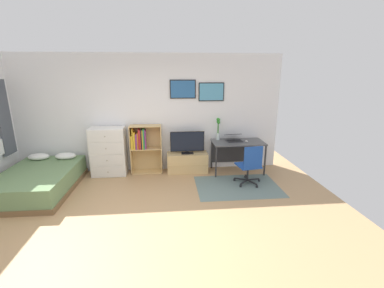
{
  "coord_description": "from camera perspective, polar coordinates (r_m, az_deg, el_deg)",
  "views": [
    {
      "loc": [
        0.41,
        -3.65,
        2.29
      ],
      "look_at": [
        0.9,
        1.5,
        0.86
      ],
      "focal_mm": 24.44,
      "sensor_mm": 36.0,
      "label": 1
    }
  ],
  "objects": [
    {
      "name": "ground_plane",
      "position": [
        4.33,
        -10.42,
        -16.79
      ],
      "size": [
        7.2,
        7.2,
        0.0
      ],
      "primitive_type": "plane",
      "color": "tan"
    },
    {
      "name": "wall_back_with_posters",
      "position": [
        6.17,
        -9.08,
        6.54
      ],
      "size": [
        6.12,
        0.09,
        2.7
      ],
      "color": "white",
      "rests_on": "ground_plane"
    },
    {
      "name": "area_rug",
      "position": [
        5.57,
        9.89,
        -9.06
      ],
      "size": [
        1.7,
        1.2,
        0.01
      ],
      "primitive_type": "cube",
      "color": "slate",
      "rests_on": "ground_plane"
    },
    {
      "name": "bed",
      "position": [
        6.03,
        -30.37,
        -6.85
      ],
      "size": [
        1.32,
        1.96,
        0.56
      ],
      "rotation": [
        0.0,
        0.0,
        -0.01
      ],
      "color": "brown",
      "rests_on": "ground_plane"
    },
    {
      "name": "dresser",
      "position": [
        6.21,
        -17.74,
        -1.59
      ],
      "size": [
        0.76,
        0.46,
        1.1
      ],
      "color": "white",
      "rests_on": "ground_plane"
    },
    {
      "name": "bookshelf",
      "position": [
        6.12,
        -10.61,
        -0.22
      ],
      "size": [
        0.71,
        0.3,
        1.13
      ],
      "color": "tan",
      "rests_on": "ground_plane"
    },
    {
      "name": "tv_stand",
      "position": [
        6.2,
        -1.02,
        -4.03
      ],
      "size": [
        0.94,
        0.41,
        0.45
      ],
      "color": "tan",
      "rests_on": "ground_plane"
    },
    {
      "name": "television",
      "position": [
        6.03,
        -1.03,
        0.28
      ],
      "size": [
        0.79,
        0.16,
        0.53
      ],
      "color": "black",
      "rests_on": "tv_stand"
    },
    {
      "name": "desk",
      "position": [
        6.23,
        9.77,
        -0.43
      ],
      "size": [
        1.18,
        0.65,
        0.74
      ],
      "color": "#4C4C4F",
      "rests_on": "ground_plane"
    },
    {
      "name": "office_chair",
      "position": [
        5.54,
        12.59,
        -4.29
      ],
      "size": [
        0.58,
        0.58,
        0.86
      ],
      "rotation": [
        0.0,
        0.0,
        0.16
      ],
      "color": "#232326",
      "rests_on": "ground_plane"
    },
    {
      "name": "laptop",
      "position": [
        6.18,
        9.06,
        1.31
      ],
      "size": [
        0.4,
        0.43,
        0.16
      ],
      "rotation": [
        0.0,
        0.0,
        0.08
      ],
      "color": "#333338",
      "rests_on": "desk"
    },
    {
      "name": "computer_mouse",
      "position": [
        6.14,
        11.81,
        0.62
      ],
      "size": [
        0.06,
        0.1,
        0.03
      ],
      "primitive_type": "ellipsoid",
      "color": "silver",
      "rests_on": "desk"
    },
    {
      "name": "bamboo_vase",
      "position": [
        6.17,
        5.72,
        3.4
      ],
      "size": [
        0.09,
        0.1,
        0.52
      ],
      "color": "silver",
      "rests_on": "desk"
    }
  ]
}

